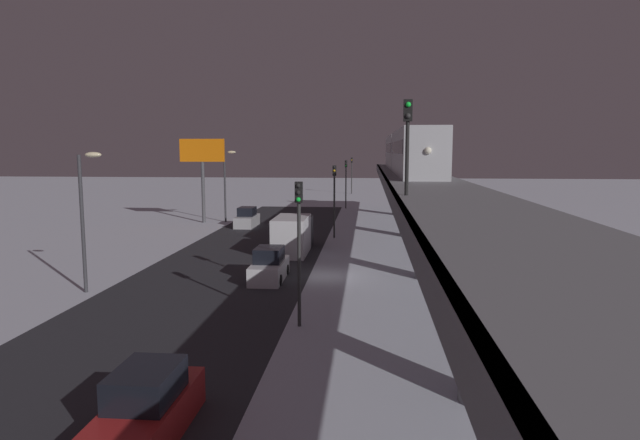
{
  "coord_description": "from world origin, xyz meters",
  "views": [
    {
      "loc": [
        -2.64,
        33.46,
        7.77
      ],
      "look_at": [
        1.37,
        -12.35,
        1.93
      ],
      "focal_mm": 31.16,
      "sensor_mm": 36.0,
      "label": 1
    }
  ],
  "objects_px": {
    "sedan_white": "(269,267)",
    "traffic_light_near": "(299,233)",
    "box_truck": "(293,234)",
    "traffic_light_far": "(346,177)",
    "sedan_silver": "(247,219)",
    "traffic_light_distant": "(352,170)",
    "commercial_billboard": "(202,159)",
    "subway_train": "(407,151)",
    "traffic_light_mid": "(334,191)",
    "rail_signal": "(408,130)",
    "sedan_red": "(147,410)"
  },
  "relations": [
    {
      "from": "sedan_white",
      "to": "traffic_light_near",
      "type": "relative_size",
      "value": 0.7
    },
    {
      "from": "box_truck",
      "to": "traffic_light_far",
      "type": "distance_m",
      "value": 32.14
    },
    {
      "from": "sedan_silver",
      "to": "box_truck",
      "type": "height_order",
      "value": "box_truck"
    },
    {
      "from": "sedan_silver",
      "to": "traffic_light_distant",
      "type": "xyz_separation_m",
      "value": [
        -9.3,
        -43.23,
        3.4
      ]
    },
    {
      "from": "box_truck",
      "to": "commercial_billboard",
      "type": "bearing_deg",
      "value": -53.73
    },
    {
      "from": "subway_train",
      "to": "traffic_light_mid",
      "type": "relative_size",
      "value": 5.76
    },
    {
      "from": "subway_train",
      "to": "traffic_light_near",
      "type": "xyz_separation_m",
      "value": [
        6.53,
        28.82,
        -3.42
      ]
    },
    {
      "from": "subway_train",
      "to": "commercial_billboard",
      "type": "relative_size",
      "value": 4.14
    },
    {
      "from": "rail_signal",
      "to": "traffic_light_far",
      "type": "height_order",
      "value": "rail_signal"
    },
    {
      "from": "subway_train",
      "to": "commercial_billboard",
      "type": "bearing_deg",
      "value": -14.13
    },
    {
      "from": "sedan_silver",
      "to": "commercial_billboard",
      "type": "relative_size",
      "value": 0.51
    },
    {
      "from": "traffic_light_far",
      "to": "commercial_billboard",
      "type": "relative_size",
      "value": 0.72
    },
    {
      "from": "traffic_light_near",
      "to": "traffic_light_far",
      "type": "relative_size",
      "value": 1.0
    },
    {
      "from": "commercial_billboard",
      "to": "box_truck",
      "type": "bearing_deg",
      "value": 126.27
    },
    {
      "from": "sedan_white",
      "to": "sedan_silver",
      "type": "distance_m",
      "value": 23.75
    },
    {
      "from": "subway_train",
      "to": "commercial_billboard",
      "type": "distance_m",
      "value": 21.8
    },
    {
      "from": "subway_train",
      "to": "commercial_billboard",
      "type": "height_order",
      "value": "subway_train"
    },
    {
      "from": "traffic_light_mid",
      "to": "box_truck",
      "type": "bearing_deg",
      "value": 68.87
    },
    {
      "from": "subway_train",
      "to": "sedan_silver",
      "type": "bearing_deg",
      "value": -9.66
    },
    {
      "from": "sedan_silver",
      "to": "traffic_light_far",
      "type": "relative_size",
      "value": 0.71
    },
    {
      "from": "rail_signal",
      "to": "commercial_billboard",
      "type": "bearing_deg",
      "value": -60.61
    },
    {
      "from": "box_truck",
      "to": "traffic_light_near",
      "type": "relative_size",
      "value": 1.16
    },
    {
      "from": "traffic_light_far",
      "to": "traffic_light_distant",
      "type": "relative_size",
      "value": 1.0
    },
    {
      "from": "sedan_silver",
      "to": "traffic_light_far",
      "type": "height_order",
      "value": "traffic_light_far"
    },
    {
      "from": "subway_train",
      "to": "traffic_light_near",
      "type": "distance_m",
      "value": 29.75
    },
    {
      "from": "sedan_silver",
      "to": "traffic_light_far",
      "type": "xyz_separation_m",
      "value": [
        -9.3,
        -18.32,
        3.4
      ]
    },
    {
      "from": "traffic_light_near",
      "to": "commercial_billboard",
      "type": "distance_m",
      "value": 37.22
    },
    {
      "from": "sedan_white",
      "to": "subway_train",
      "type": "bearing_deg",
      "value": 64.94
    },
    {
      "from": "rail_signal",
      "to": "commercial_billboard",
      "type": "xyz_separation_m",
      "value": [
        19.18,
        -34.05,
        -1.74
      ]
    },
    {
      "from": "subway_train",
      "to": "sedan_white",
      "type": "bearing_deg",
      "value": 64.94
    },
    {
      "from": "rail_signal",
      "to": "sedan_red",
      "type": "bearing_deg",
      "value": 53.12
    },
    {
      "from": "sedan_white",
      "to": "traffic_light_distant",
      "type": "relative_size",
      "value": 0.7
    },
    {
      "from": "sedan_red",
      "to": "sedan_white",
      "type": "bearing_deg",
      "value": 90.0
    },
    {
      "from": "commercial_billboard",
      "to": "traffic_light_near",
      "type": "bearing_deg",
      "value": 113.14
    },
    {
      "from": "subway_train",
      "to": "box_truck",
      "type": "xyz_separation_m",
      "value": [
        9.23,
        10.89,
        -6.27
      ]
    },
    {
      "from": "subway_train",
      "to": "box_truck",
      "type": "height_order",
      "value": "subway_train"
    },
    {
      "from": "box_truck",
      "to": "commercial_billboard",
      "type": "relative_size",
      "value": 0.83
    },
    {
      "from": "sedan_silver",
      "to": "traffic_light_mid",
      "type": "xyz_separation_m",
      "value": [
        -9.3,
        6.6,
        3.4
      ]
    },
    {
      "from": "box_truck",
      "to": "traffic_light_far",
      "type": "relative_size",
      "value": 1.16
    },
    {
      "from": "traffic_light_far",
      "to": "traffic_light_mid",
      "type": "bearing_deg",
      "value": 90.0
    },
    {
      "from": "traffic_light_far",
      "to": "traffic_light_distant",
      "type": "xyz_separation_m",
      "value": [
        0.0,
        -24.92,
        0.0
      ]
    },
    {
      "from": "sedan_red",
      "to": "sedan_silver",
      "type": "relative_size",
      "value": 1.03
    },
    {
      "from": "traffic_light_mid",
      "to": "sedan_silver",
      "type": "bearing_deg",
      "value": -35.35
    },
    {
      "from": "rail_signal",
      "to": "traffic_light_mid",
      "type": "height_order",
      "value": "rail_signal"
    },
    {
      "from": "rail_signal",
      "to": "sedan_white",
      "type": "distance_m",
      "value": 13.78
    },
    {
      "from": "subway_train",
      "to": "traffic_light_distant",
      "type": "height_order",
      "value": "subway_train"
    },
    {
      "from": "sedan_white",
      "to": "commercial_billboard",
      "type": "bearing_deg",
      "value": 114.64
    },
    {
      "from": "subway_train",
      "to": "box_truck",
      "type": "relative_size",
      "value": 4.98
    },
    {
      "from": "traffic_light_near",
      "to": "commercial_billboard",
      "type": "relative_size",
      "value": 0.72
    },
    {
      "from": "sedan_silver",
      "to": "traffic_light_far",
      "type": "distance_m",
      "value": 20.82
    }
  ]
}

